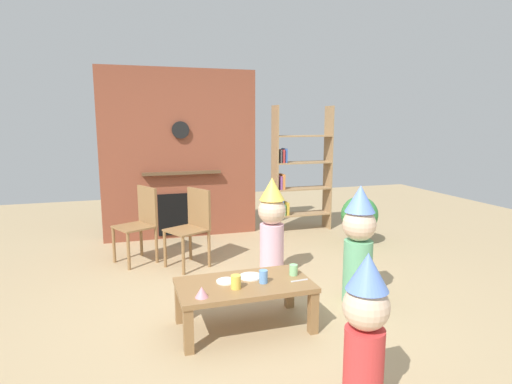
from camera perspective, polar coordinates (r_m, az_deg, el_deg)
ground_plane at (r=4.00m, az=-0.33°, el=-15.13°), size 12.00×12.00×0.00m
brick_fireplace_feature at (r=6.14m, az=-10.23°, el=4.95°), size 2.20×0.28×2.40m
bookshelf at (r=6.44m, az=5.66°, el=2.34°), size 0.90×0.28×1.90m
coffee_table at (r=3.49m, az=-1.57°, el=-13.10°), size 1.08×0.59×0.39m
paper_cup_near_left at (r=3.45m, az=1.01°, el=-11.39°), size 0.07×0.07×0.11m
paper_cup_near_right at (r=3.34m, az=-2.74°, el=-12.07°), size 0.08×0.08×0.11m
paper_cup_center at (r=3.63m, az=5.10°, el=-10.46°), size 0.07×0.07×0.09m
paper_plate_front at (r=3.49m, az=-4.03°, el=-11.95°), size 0.16×0.16×0.01m
paper_plate_rear at (r=3.58m, az=-0.72°, el=-11.37°), size 0.20×0.20×0.01m
birthday_cake_slice at (r=3.22m, az=-7.37°, el=-13.29°), size 0.10×0.10×0.08m
table_fork at (r=3.52m, az=5.90°, el=-11.83°), size 0.15×0.03×0.01m
child_with_cone_hat at (r=2.58m, az=14.56°, el=-17.63°), size 0.27×0.27×0.96m
child_in_pink at (r=3.99m, az=13.73°, el=-6.52°), size 0.31×0.31×1.10m
child_by_the_chairs at (r=4.53m, az=2.17°, el=-4.47°), size 0.30×0.30×1.09m
dining_chair_left at (r=5.21m, az=-15.31°, el=-3.63°), size 0.54×0.54×0.90m
dining_chair_middle at (r=4.93m, az=-8.55°, el=-4.14°), size 0.54×0.54×0.90m
potted_plant_tall at (r=5.90m, az=13.84°, el=-3.19°), size 0.50×0.50×0.67m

